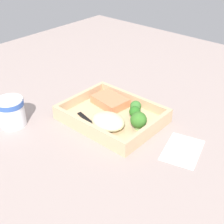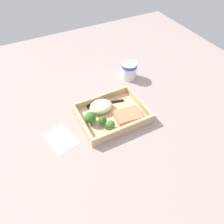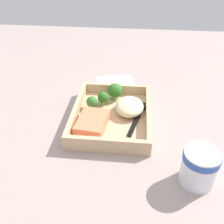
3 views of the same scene
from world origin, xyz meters
TOP-DOWN VIEW (x-y plane):
  - ground_plane at (0.00, 0.00)cm, footprint 160.00×160.00cm
  - takeout_tray at (0.00, 0.00)cm, footprint 26.47×20.77cm
  - tray_rim at (0.00, 0.00)cm, footprint 26.47×20.77cm
  - salmon_fillet at (-4.76, 4.60)cm, footprint 10.87×8.40cm
  - mashed_potatoes at (2.64, -4.59)cm, footprint 9.49×7.81cm
  - broccoli_floret_1 at (5.63, 3.10)cm, footprint 3.17×3.17cm
  - broccoli_floret_2 at (3.64, 6.06)cm, footprint 3.22×3.22cm
  - broccoli_floret_3 at (9.22, 0.34)cm, footprint 4.38×4.38cm
  - fork at (0.64, -7.10)cm, footprint 15.76×5.23cm
  - paper_cup at (-19.23, -19.63)cm, footprint 7.42×7.42cm
  - receipt_slip at (22.06, 1.26)cm, footprint 11.26×13.91cm

SIDE VIEW (x-z plane):
  - ground_plane at x=0.00cm, z-range -2.00..0.00cm
  - receipt_slip at x=22.06cm, z-range 0.00..0.24cm
  - takeout_tray at x=0.00cm, z-range 0.00..1.20cm
  - fork at x=0.64cm, z-range 1.20..1.64cm
  - salmon_fillet at x=-4.76cm, z-range 1.20..3.67cm
  - tray_rim at x=0.00cm, z-range 1.20..4.09cm
  - mashed_potatoes at x=2.64cm, z-range 1.20..4.83cm
  - broccoli_floret_2 at x=3.64cm, z-range 1.36..5.04cm
  - broccoli_floret_1 at x=5.63cm, z-range 1.52..5.54cm
  - broccoli_floret_3 at x=9.22cm, z-range 1.42..6.46cm
  - paper_cup at x=-19.23cm, z-range 0.46..8.41cm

